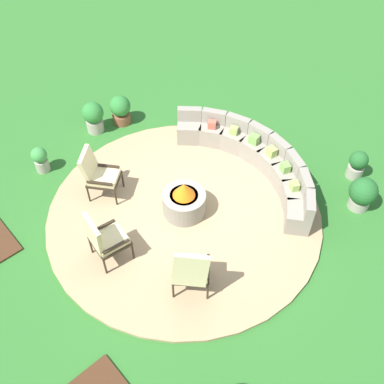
# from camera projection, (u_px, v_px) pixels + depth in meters

# --- Properties ---
(ground_plane) EXTENTS (24.00, 24.00, 0.00)m
(ground_plane) POSITION_uv_depth(u_px,v_px,m) (184.00, 213.00, 8.50)
(ground_plane) COLOR #2D6B28
(patio_circle) EXTENTS (5.22, 5.22, 0.06)m
(patio_circle) POSITION_uv_depth(u_px,v_px,m) (184.00, 212.00, 8.47)
(patio_circle) COLOR tan
(patio_circle) RESTS_ON ground_plane
(fire_pit) EXTENTS (0.82, 0.82, 0.74)m
(fire_pit) POSITION_uv_depth(u_px,v_px,m) (184.00, 201.00, 8.24)
(fire_pit) COLOR gray
(fire_pit) RESTS_ON patio_circle
(curved_stone_bench) EXTENTS (3.83, 1.37, 0.74)m
(curved_stone_bench) POSITION_uv_depth(u_px,v_px,m) (254.00, 158.00, 9.02)
(curved_stone_bench) COLOR gray
(curved_stone_bench) RESTS_ON patio_circle
(lounge_chair_front_left) EXTENTS (0.78, 0.81, 1.09)m
(lounge_chair_front_left) POSITION_uv_depth(u_px,v_px,m) (99.00, 173.00, 8.36)
(lounge_chair_front_left) COLOR #2D2319
(lounge_chair_front_left) RESTS_ON patio_circle
(lounge_chair_front_right) EXTENTS (0.64, 0.64, 1.15)m
(lounge_chair_front_right) POSITION_uv_depth(u_px,v_px,m) (104.00, 238.00, 7.31)
(lounge_chair_front_right) COLOR #2D2319
(lounge_chair_front_right) RESTS_ON patio_circle
(lounge_chair_back_left) EXTENTS (0.80, 0.83, 1.14)m
(lounge_chair_back_left) POSITION_uv_depth(u_px,v_px,m) (191.00, 270.00, 6.89)
(lounge_chair_back_left) COLOR #2D2319
(lounge_chair_back_left) RESTS_ON patio_circle
(potted_plant_0) EXTENTS (0.48, 0.48, 0.70)m
(potted_plant_0) POSITION_uv_depth(u_px,v_px,m) (120.00, 109.00, 10.12)
(potted_plant_0) COLOR brown
(potted_plant_0) RESTS_ON ground_plane
(potted_plant_1) EXTENTS (0.54, 0.54, 0.70)m
(potted_plant_1) POSITION_uv_depth(u_px,v_px,m) (363.00, 193.00, 8.34)
(potted_plant_1) COLOR #A89E8E
(potted_plant_1) RESTS_ON ground_plane
(potted_plant_2) EXTENTS (0.38, 0.38, 0.63)m
(potted_plant_2) POSITION_uv_depth(u_px,v_px,m) (358.00, 164.00, 8.93)
(potted_plant_2) COLOR #A89E8E
(potted_plant_2) RESTS_ON ground_plane
(potted_plant_3) EXTENTS (0.48, 0.48, 0.75)m
(potted_plant_3) POSITION_uv_depth(u_px,v_px,m) (93.00, 116.00, 9.89)
(potted_plant_3) COLOR #A89E8E
(potted_plant_3) RESTS_ON ground_plane
(potted_plant_4) EXTENTS (0.33, 0.33, 0.59)m
(potted_plant_4) POSITION_uv_depth(u_px,v_px,m) (40.00, 159.00, 9.07)
(potted_plant_4) COLOR #A89E8E
(potted_plant_4) RESTS_ON ground_plane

